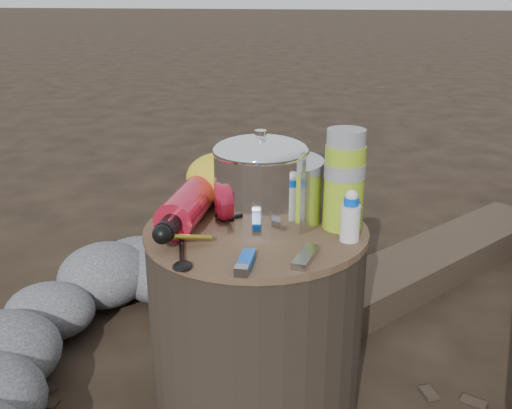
% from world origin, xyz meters
% --- Properties ---
extents(ground, '(60.00, 60.00, 0.00)m').
position_xyz_m(ground, '(0.00, 0.00, 0.00)').
color(ground, black).
rests_on(ground, ground).
extents(stump, '(0.46, 0.46, 0.43)m').
position_xyz_m(stump, '(0.00, 0.00, 0.21)').
color(stump, black).
rests_on(stump, ground).
extents(rock_ring, '(0.46, 1.00, 0.20)m').
position_xyz_m(rock_ring, '(-0.41, 0.06, 0.10)').
color(rock_ring, '#545459').
rests_on(rock_ring, ground).
extents(log_small, '(0.88, 1.01, 0.09)m').
position_xyz_m(log_small, '(0.48, 0.76, 0.05)').
color(log_small, '#382C22').
rests_on(log_small, ground).
extents(foil_windscreen, '(0.22, 0.22, 0.13)m').
position_xyz_m(foil_windscreen, '(0.03, 0.06, 0.49)').
color(foil_windscreen, '#BCBBC2').
rests_on(foil_windscreen, stump).
extents(camping_pot, '(0.19, 0.19, 0.19)m').
position_xyz_m(camping_pot, '(0.01, 0.02, 0.53)').
color(camping_pot, white).
rests_on(camping_pot, stump).
extents(fuel_bottle, '(0.08, 0.33, 0.08)m').
position_xyz_m(fuel_bottle, '(-0.15, 0.02, 0.47)').
color(fuel_bottle, red).
rests_on(fuel_bottle, stump).
extents(thermos, '(0.08, 0.08, 0.21)m').
position_xyz_m(thermos, '(0.18, 0.04, 0.53)').
color(thermos, '#8AB01D').
rests_on(thermos, stump).
extents(travel_mug, '(0.08, 0.08, 0.11)m').
position_xyz_m(travel_mug, '(0.12, 0.16, 0.49)').
color(travel_mug, black).
rests_on(travel_mug, stump).
extents(stuff_sack, '(0.17, 0.14, 0.12)m').
position_xyz_m(stuff_sack, '(-0.10, 0.14, 0.49)').
color(stuff_sack, gold).
rests_on(stuff_sack, stump).
extents(food_pouch, '(0.10, 0.03, 0.12)m').
position_xyz_m(food_pouch, '(0.01, 0.15, 0.49)').
color(food_pouch, '#14134E').
rests_on(food_pouch, stump).
extents(lighter, '(0.03, 0.09, 0.02)m').
position_xyz_m(lighter, '(0.01, -0.18, 0.44)').
color(lighter, blue).
rests_on(lighter, stump).
extents(multitool, '(0.05, 0.10, 0.01)m').
position_xyz_m(multitool, '(0.12, -0.14, 0.44)').
color(multitool, '#9F9FA3').
rests_on(multitool, stump).
extents(spork, '(0.07, 0.14, 0.01)m').
position_xyz_m(spork, '(-0.11, -0.16, 0.43)').
color(spork, black).
rests_on(spork, stump).
extents(squeeze_bottle, '(0.04, 0.04, 0.09)m').
position_xyz_m(squeeze_bottle, '(0.19, -0.03, 0.48)').
color(squeeze_bottle, silver).
rests_on(squeeze_bottle, stump).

